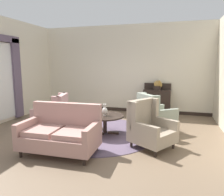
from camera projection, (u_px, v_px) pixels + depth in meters
The scene contains 14 objects.
ground at pixel (94, 137), 5.23m from camera, with size 8.99×8.99×0.00m, color brown.
wall_back at pixel (123, 69), 7.91m from camera, with size 6.58×0.08×3.22m, color beige.
wall_left at pixel (11, 70), 6.75m from camera, with size 0.08×4.34×3.22m, color beige.
baseboard_back at pixel (123, 109), 8.11m from camera, with size 6.42×0.03×0.12m, color black.
area_rug at pixel (98, 133), 5.51m from camera, with size 2.97×2.97×0.01m, color #5B4C60.
coffee_table at pixel (105, 118), 5.38m from camera, with size 0.98×0.98×0.51m.
porcelain_vase at pixel (105, 111), 5.30m from camera, with size 0.14×0.14×0.30m.
settee at pixel (61, 133), 4.26m from camera, with size 1.55×0.89×0.99m.
armchair_back_corner at pixel (53, 115), 5.65m from camera, with size 0.98×0.92×1.00m.
armchair_foreground_right at pixel (154, 115), 5.61m from camera, with size 1.12×1.10×1.03m.
armchair_near_window at pixel (149, 127), 4.56m from camera, with size 1.10×1.09×1.02m.
side_table at pixel (150, 111), 6.32m from camera, with size 0.51×0.51×0.68m.
sideboard at pixel (157, 101), 7.45m from camera, with size 0.94×0.41×1.12m.
gramophone at pixel (158, 84), 7.26m from camera, with size 0.40×0.46×0.47m.
Camera 1 is at (1.83, -4.68, 1.80)m, focal length 33.71 mm.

